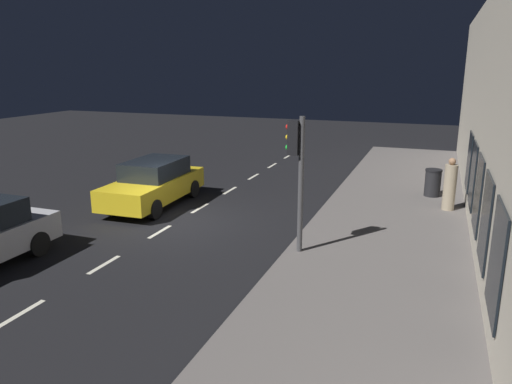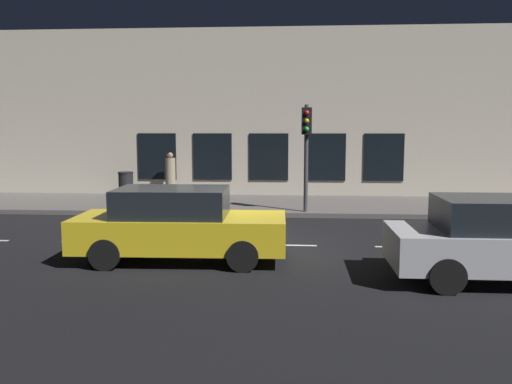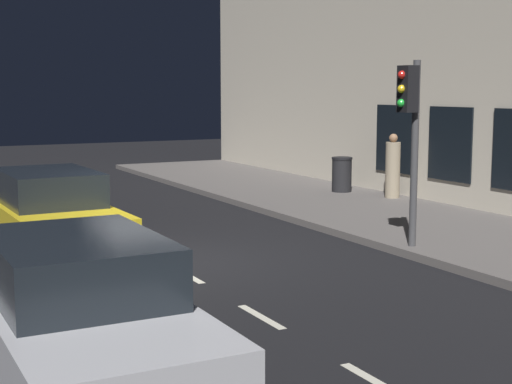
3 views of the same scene
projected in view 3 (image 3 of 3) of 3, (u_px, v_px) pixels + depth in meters
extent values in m
plane|color=black|center=(166.00, 263.00, 13.40)|extent=(60.00, 60.00, 0.00)
cube|color=#5B5654|center=(440.00, 229.00, 16.25)|extent=(4.50, 32.00, 0.15)
cube|color=black|center=(450.00, 144.00, 19.03)|extent=(0.04, 1.56, 1.86)
cube|color=black|center=(394.00, 139.00, 21.02)|extent=(0.04, 1.56, 1.86)
cube|color=beige|center=(377.00, 382.00, 7.95)|extent=(0.12, 1.20, 0.01)
cube|color=beige|center=(261.00, 317.00, 10.23)|extent=(0.12, 1.20, 0.01)
cube|color=beige|center=(188.00, 275.00, 12.52)|extent=(0.12, 1.20, 0.01)
cube|color=beige|center=(137.00, 246.00, 14.80)|extent=(0.12, 1.20, 0.01)
cube|color=beige|center=(100.00, 225.00, 17.09)|extent=(0.12, 1.20, 0.01)
cube|color=beige|center=(71.00, 209.00, 19.38)|extent=(0.12, 1.20, 0.01)
cube|color=beige|center=(49.00, 196.00, 21.66)|extent=(0.12, 1.20, 0.01)
cube|color=beige|center=(31.00, 186.00, 23.95)|extent=(0.12, 1.20, 0.01)
cylinder|color=#424244|center=(415.00, 154.00, 13.91)|extent=(0.14, 0.14, 3.42)
cube|color=black|center=(408.00, 89.00, 13.65)|extent=(0.26, 0.32, 0.84)
sphere|color=red|center=(402.00, 75.00, 13.56)|extent=(0.15, 0.15, 0.15)
sphere|color=gold|center=(402.00, 89.00, 13.59)|extent=(0.15, 0.15, 0.15)
sphere|color=green|center=(401.00, 103.00, 13.62)|extent=(0.15, 0.15, 0.15)
cube|color=gold|center=(52.00, 223.00, 13.77)|extent=(1.91, 4.54, 0.70)
cube|color=black|center=(48.00, 187.00, 13.84)|extent=(1.63, 2.38, 0.60)
cylinder|color=black|center=(122.00, 249.00, 13.01)|extent=(0.24, 0.65, 0.64)
cylinder|color=black|center=(23.00, 260.00, 12.21)|extent=(0.24, 0.65, 0.64)
cylinder|color=black|center=(76.00, 224.00, 15.42)|extent=(0.24, 0.65, 0.64)
cube|color=#B7B7BC|center=(83.00, 332.00, 7.61)|extent=(1.83, 4.35, 0.70)
cube|color=black|center=(76.00, 266.00, 7.68)|extent=(1.61, 2.26, 0.60)
cylinder|color=black|center=(124.00, 315.00, 9.23)|extent=(0.22, 0.64, 0.64)
cylinder|color=gray|center=(393.00, 170.00, 20.30)|extent=(0.45, 0.45, 1.50)
sphere|color=#936B4C|center=(393.00, 138.00, 20.18)|extent=(0.22, 0.22, 0.22)
cube|color=#936B4C|center=(390.00, 138.00, 20.27)|extent=(0.07, 0.05, 0.06)
cylinder|color=black|center=(342.00, 175.00, 21.54)|extent=(0.56, 0.56, 0.93)
cylinder|color=black|center=(342.00, 158.00, 21.48)|extent=(0.59, 0.59, 0.06)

